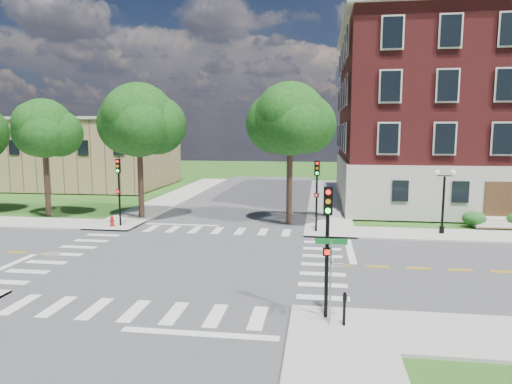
# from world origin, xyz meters

# --- Properties ---
(ground) EXTENTS (160.00, 160.00, 0.00)m
(ground) POSITION_xyz_m (0.00, 0.00, 0.00)
(ground) COLOR #244F16
(ground) RESTS_ON ground
(road_ew) EXTENTS (90.00, 12.00, 0.01)m
(road_ew) POSITION_xyz_m (0.00, 0.00, 0.01)
(road_ew) COLOR #3D3D3F
(road_ew) RESTS_ON ground
(road_ns) EXTENTS (12.00, 90.00, 0.01)m
(road_ns) POSITION_xyz_m (0.00, 0.00, 0.01)
(road_ns) COLOR #3D3D3F
(road_ns) RESTS_ON ground
(sidewalk_ne) EXTENTS (34.00, 34.00, 0.12)m
(sidewalk_ne) POSITION_xyz_m (15.38, 15.38, 0.06)
(sidewalk_ne) COLOR #9E9B93
(sidewalk_ne) RESTS_ON ground
(sidewalk_nw) EXTENTS (34.00, 34.00, 0.12)m
(sidewalk_nw) POSITION_xyz_m (-15.38, 15.38, 0.06)
(sidewalk_nw) COLOR #9E9B93
(sidewalk_nw) RESTS_ON ground
(crosswalk_east) EXTENTS (2.20, 10.20, 0.02)m
(crosswalk_east) POSITION_xyz_m (7.20, 0.00, 0.00)
(crosswalk_east) COLOR silver
(crosswalk_east) RESTS_ON ground
(stop_bar_east) EXTENTS (0.40, 5.50, 0.00)m
(stop_bar_east) POSITION_xyz_m (8.80, 3.00, 0.00)
(stop_bar_east) COLOR silver
(stop_bar_east) RESTS_ON ground
(main_building) EXTENTS (30.60, 22.40, 16.50)m
(main_building) POSITION_xyz_m (24.00, 21.99, 8.34)
(main_building) COLOR #B5B0A0
(main_building) RESTS_ON ground
(secondary_building) EXTENTS (20.40, 15.40, 8.30)m
(secondary_building) POSITION_xyz_m (-22.00, 30.00, 4.28)
(secondary_building) COLOR #A08258
(secondary_building) RESTS_ON ground
(tree_b) EXTENTS (4.67, 4.67, 9.30)m
(tree_b) POSITION_xyz_m (-14.73, 10.57, 7.05)
(tree_b) COLOR #2F1F17
(tree_b) RESTS_ON ground
(tree_c) EXTENTS (5.70, 5.70, 10.45)m
(tree_c) POSITION_xyz_m (-6.88, 10.66, 7.70)
(tree_c) COLOR #2F1F17
(tree_c) RESTS_ON ground
(tree_d) EXTENTS (5.32, 5.32, 10.29)m
(tree_d) POSITION_xyz_m (4.79, 10.09, 7.72)
(tree_d) COLOR #2F1F17
(tree_d) RESTS_ON ground
(traffic_signal_se) EXTENTS (0.33, 0.37, 4.80)m
(traffic_signal_se) POSITION_xyz_m (7.28, -7.01, 3.19)
(traffic_signal_se) COLOR black
(traffic_signal_se) RESTS_ON ground
(traffic_signal_ne) EXTENTS (0.38, 0.45, 4.80)m
(traffic_signal_ne) POSITION_xyz_m (6.80, 7.47, 3.19)
(traffic_signal_ne) COLOR black
(traffic_signal_ne) RESTS_ON ground
(traffic_signal_nw) EXTENTS (0.36, 0.41, 4.80)m
(traffic_signal_nw) POSITION_xyz_m (-7.18, 7.41, 3.19)
(traffic_signal_nw) COLOR black
(traffic_signal_nw) RESTS_ON ground
(twin_lamp_west) EXTENTS (1.36, 0.36, 4.23)m
(twin_lamp_west) POSITION_xyz_m (15.10, 8.01, 2.52)
(twin_lamp_west) COLOR black
(twin_lamp_west) RESTS_ON ground
(street_sign_pole) EXTENTS (1.10, 1.10, 3.10)m
(street_sign_pole) POSITION_xyz_m (7.41, -7.66, 2.31)
(street_sign_pole) COLOR gray
(street_sign_pole) RESTS_ON ground
(push_button_post) EXTENTS (0.14, 0.21, 1.20)m
(push_button_post) POSITION_xyz_m (7.91, -7.68, 0.80)
(push_button_post) COLOR black
(push_button_post) RESTS_ON ground
(fire_hydrant) EXTENTS (0.35, 0.35, 0.75)m
(fire_hydrant) POSITION_xyz_m (-7.68, 7.14, 0.46)
(fire_hydrant) COLOR #9F0F0C
(fire_hydrant) RESTS_ON ground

